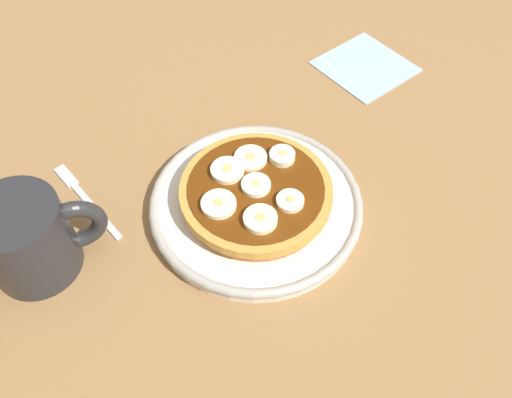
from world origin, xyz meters
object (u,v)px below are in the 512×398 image
object	(u,v)px
pancake_stack	(259,195)
banana_slice_0	(259,188)
banana_slice_3	(282,156)
banana_slice_5	(227,171)
banana_slice_1	(260,220)
fork	(83,196)
coffee_mug	(30,238)
banana_slice_6	(251,158)
plate	(256,204)
banana_slice_2	(219,205)
banana_slice_4	(290,201)
napkin	(365,66)

from	to	relation	value
pancake_stack	banana_slice_0	bearing A→B (deg)	-118.77
banana_slice_3	banana_slice_5	size ratio (longest dim) A/B	0.79
banana_slice_1	fork	xyz separation A→B (cm)	(-15.94, 12.57, -3.95)
banana_slice_3	coffee_mug	size ratio (longest dim) A/B	0.23
banana_slice_0	banana_slice_6	distance (cm)	4.22
plate	banana_slice_5	xyz separation A→B (cm)	(-2.08, 2.90, 3.16)
plate	banana_slice_1	bearing A→B (deg)	-105.47
banana_slice_6	fork	bearing A→B (deg)	165.33
banana_slice_1	banana_slice_2	bearing A→B (deg)	134.77
banana_slice_2	banana_slice_1	bearing A→B (deg)	-45.23
banana_slice_2	banana_slice_4	size ratio (longest dim) A/B	1.26
banana_slice_4	banana_slice_6	distance (cm)	7.04
banana_slice_4	fork	size ratio (longest dim) A/B	0.22
banana_slice_0	banana_slice_1	world-z (taller)	banana_slice_1
banana_slice_2	banana_slice_6	world-z (taller)	banana_slice_2
pancake_stack	banana_slice_1	size ratio (longest dim) A/B	4.72
banana_slice_3	banana_slice_6	bearing A→B (deg)	161.19
banana_slice_6	banana_slice_1	bearing A→B (deg)	-104.00
banana_slice_1	banana_slice_6	xyz separation A→B (cm)	(1.97, 7.89, -0.11)
plate	banana_slice_6	world-z (taller)	banana_slice_6
banana_slice_1	banana_slice_3	size ratio (longest dim) A/B	1.22
banana_slice_4	banana_slice_5	distance (cm)	7.54
banana_slice_0	banana_slice_5	size ratio (longest dim) A/B	0.87
banana_slice_2	napkin	world-z (taller)	banana_slice_2
banana_slice_4	banana_slice_5	world-z (taller)	same
banana_slice_2	banana_slice_5	bearing A→B (deg)	59.78
banana_slice_3	banana_slice_0	bearing A→B (deg)	-141.53
plate	pancake_stack	xyz separation A→B (cm)	(0.21, -0.28, 1.76)
banana_slice_5	fork	xyz separation A→B (cm)	(-15.01, 5.50, -3.92)
pancake_stack	banana_slice_0	world-z (taller)	banana_slice_0
banana_slice_6	banana_slice_5	bearing A→B (deg)	-164.26
banana_slice_1	fork	world-z (taller)	banana_slice_1
napkin	banana_slice_6	bearing A→B (deg)	-148.07
banana_slice_5	banana_slice_6	bearing A→B (deg)	15.74
banana_slice_2	banana_slice_4	xyz separation A→B (cm)	(6.78, -2.17, -0.01)
plate	banana_slice_5	world-z (taller)	banana_slice_5
banana_slice_4	banana_slice_5	bearing A→B (deg)	126.89
banana_slice_1	fork	distance (cm)	20.68
banana_slice_5	napkin	world-z (taller)	banana_slice_5
banana_slice_1	fork	bearing A→B (deg)	141.74
banana_slice_4	banana_slice_5	xyz separation A→B (cm)	(-4.53, 6.03, 0.02)
banana_slice_0	napkin	bearing A→B (deg)	38.28
banana_slice_1	banana_slice_6	distance (cm)	8.13
banana_slice_1	banana_slice_6	world-z (taller)	banana_slice_1
banana_slice_6	coffee_mug	distance (cm)	23.11
coffee_mug	fork	distance (cm)	9.55
banana_slice_0	banana_slice_4	bearing A→B (deg)	-49.11
banana_slice_2	fork	size ratio (longest dim) A/B	0.28
napkin	banana_slice_5	bearing A→B (deg)	-149.75
plate	banana_slice_5	distance (cm)	4.77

